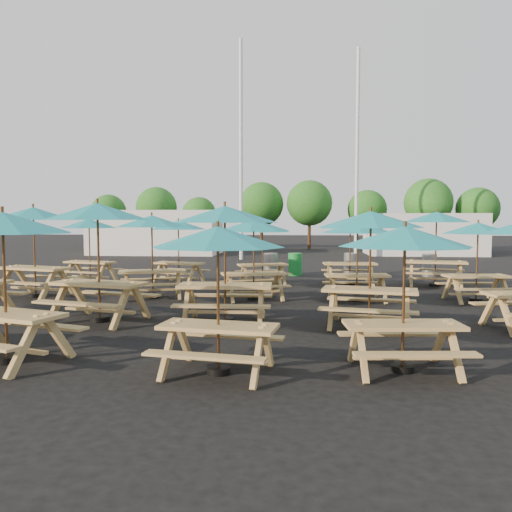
# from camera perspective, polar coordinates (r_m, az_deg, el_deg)

# --- Properties ---
(ground) EXTENTS (120.00, 120.00, 0.00)m
(ground) POSITION_cam_1_polar(r_m,az_deg,el_deg) (13.73, -0.59, -5.03)
(ground) COLOR black
(ground) RESTS_ON ground
(picnic_unit_2) EXTENTS (2.80, 2.80, 2.57)m
(picnic_unit_2) POSITION_cam_1_polar(r_m,az_deg,el_deg) (15.37, -24.09, 3.91)
(picnic_unit_2) COLOR tan
(picnic_unit_2) RESTS_ON ground
(picnic_unit_3) EXTENTS (2.46, 2.46, 2.25)m
(picnic_unit_3) POSITION_cam_1_polar(r_m,az_deg,el_deg) (18.24, -18.54, 3.15)
(picnic_unit_3) COLOR tan
(picnic_unit_3) RESTS_ON ground
(picnic_unit_4) EXTENTS (2.59, 2.59, 2.33)m
(picnic_unit_4) POSITION_cam_1_polar(r_m,az_deg,el_deg) (8.44, -26.96, 2.51)
(picnic_unit_4) COLOR tan
(picnic_unit_4) RESTS_ON ground
(picnic_unit_5) EXTENTS (2.76, 2.76, 2.57)m
(picnic_unit_5) POSITION_cam_1_polar(r_m,az_deg,el_deg) (11.14, -17.65, 4.11)
(picnic_unit_5) COLOR tan
(picnic_unit_5) RESTS_ON ground
(picnic_unit_6) EXTENTS (2.61, 2.61, 2.34)m
(picnic_unit_6) POSITION_cam_1_polar(r_m,az_deg,el_deg) (14.22, -11.82, 3.38)
(picnic_unit_6) COLOR tan
(picnic_unit_6) RESTS_ON ground
(picnic_unit_7) EXTENTS (2.44, 2.44, 2.19)m
(picnic_unit_7) POSITION_cam_1_polar(r_m,az_deg,el_deg) (17.27, -8.86, 3.12)
(picnic_unit_7) COLOR tan
(picnic_unit_7) RESTS_ON ground
(picnic_unit_8) EXTENTS (2.15, 2.15, 2.12)m
(picnic_unit_8) POSITION_cam_1_polar(r_m,az_deg,el_deg) (6.99, -4.38, 1.21)
(picnic_unit_8) COLOR tan
(picnic_unit_8) RESTS_ON ground
(picnic_unit_9) EXTENTS (2.31, 2.31, 2.50)m
(picnic_unit_9) POSITION_cam_1_polar(r_m,az_deg,el_deg) (10.46, -3.58, 4.00)
(picnic_unit_9) COLOR tan
(picnic_unit_9) RESTS_ON ground
(picnic_unit_10) EXTENTS (2.48, 2.48, 2.22)m
(picnic_unit_10) POSITION_cam_1_polar(r_m,az_deg,el_deg) (13.63, -0.27, 3.02)
(picnic_unit_10) COLOR tan
(picnic_unit_10) RESTS_ON ground
(picnic_unit_11) EXTENTS (2.37, 2.37, 2.10)m
(picnic_unit_11) POSITION_cam_1_polar(r_m,az_deg,el_deg) (16.82, 0.75, 2.86)
(picnic_unit_11) COLOR tan
(picnic_unit_11) RESTS_ON ground
(picnic_unit_12) EXTENTS (2.06, 2.06, 2.12)m
(picnic_unit_12) POSITION_cam_1_polar(r_m,az_deg,el_deg) (7.38, 16.65, 1.21)
(picnic_unit_12) COLOR tan
(picnic_unit_12) RESTS_ON ground
(picnic_unit_13) EXTENTS (2.47, 2.47, 2.39)m
(picnic_unit_13) POSITION_cam_1_polar(r_m,az_deg,el_deg) (10.28, 12.98, 3.34)
(picnic_unit_13) COLOR tan
(picnic_unit_13) RESTS_ON ground
(picnic_unit_14) EXTENTS (2.06, 2.06, 2.17)m
(picnic_unit_14) POSITION_cam_1_polar(r_m,az_deg,el_deg) (13.66, 11.53, 2.73)
(picnic_unit_14) COLOR tan
(picnic_unit_14) RESTS_ON ground
(picnic_unit_15) EXTENTS (2.12, 2.12, 2.24)m
(picnic_unit_15) POSITION_cam_1_polar(r_m,az_deg,el_deg) (17.02, 10.73, 3.22)
(picnic_unit_15) COLOR tan
(picnic_unit_15) RESTS_ON ground
(picnic_unit_18) EXTENTS (2.16, 2.16, 2.14)m
(picnic_unit_18) POSITION_cam_1_polar(r_m,az_deg,el_deg) (14.53, 24.03, 2.45)
(picnic_unit_18) COLOR tan
(picnic_unit_18) RESTS_ON ground
(picnic_unit_19) EXTENTS (2.59, 2.59, 2.48)m
(picnic_unit_19) POSITION_cam_1_polar(r_m,az_deg,el_deg) (17.46, 19.93, 3.75)
(picnic_unit_19) COLOR tan
(picnic_unit_19) RESTS_ON ground
(waste_bin_0) EXTENTS (0.55, 0.55, 0.88)m
(waste_bin_0) POSITION_cam_1_polar(r_m,az_deg,el_deg) (19.71, 1.68, -0.96)
(waste_bin_0) COLOR gray
(waste_bin_0) RESTS_ON ground
(waste_bin_1) EXTENTS (0.55, 0.55, 0.88)m
(waste_bin_1) POSITION_cam_1_polar(r_m,az_deg,el_deg) (19.76, 4.50, -0.95)
(waste_bin_1) COLOR #17822F
(waste_bin_1) RESTS_ON ground
(waste_bin_2) EXTENTS (0.55, 0.55, 0.88)m
(waste_bin_2) POSITION_cam_1_polar(r_m,az_deg,el_deg) (20.08, 10.78, -0.93)
(waste_bin_2) COLOR gray
(waste_bin_2) RESTS_ON ground
(waste_bin_3) EXTENTS (0.55, 0.55, 0.88)m
(waste_bin_3) POSITION_cam_1_polar(r_m,az_deg,el_deg) (20.46, 19.19, -0.99)
(waste_bin_3) COLOR gray
(waste_bin_3) RESTS_ON ground
(mast_0) EXTENTS (0.20, 0.20, 12.00)m
(mast_0) POSITION_cam_1_polar(r_m,az_deg,el_deg) (27.95, -1.73, 11.96)
(mast_0) COLOR silver
(mast_0) RESTS_ON ground
(mast_1) EXTENTS (0.20, 0.20, 12.00)m
(mast_1) POSITION_cam_1_polar(r_m,az_deg,el_deg) (29.89, 11.48, 11.37)
(mast_1) COLOR silver
(mast_1) RESTS_ON ground
(event_tent_0) EXTENTS (8.00, 4.00, 2.80)m
(event_tent_0) POSITION_cam_1_polar(r_m,az_deg,el_deg) (32.87, -11.29, 2.67)
(event_tent_0) COLOR silver
(event_tent_0) RESTS_ON ground
(event_tent_1) EXTENTS (7.00, 4.00, 2.60)m
(event_tent_1) POSITION_cam_1_polar(r_m,az_deg,el_deg) (33.37, 18.52, 2.39)
(event_tent_1) COLOR silver
(event_tent_1) RESTS_ON ground
(tree_0) EXTENTS (2.80, 2.80, 4.24)m
(tree_0) POSITION_cam_1_polar(r_m,az_deg,el_deg) (41.71, -16.49, 4.84)
(tree_0) COLOR #382314
(tree_0) RESTS_ON ground
(tree_1) EXTENTS (3.11, 3.11, 4.72)m
(tree_1) POSITION_cam_1_polar(r_m,az_deg,el_deg) (39.02, -11.30, 5.46)
(tree_1) COLOR #382314
(tree_1) RESTS_ON ground
(tree_2) EXTENTS (2.59, 2.59, 3.93)m
(tree_2) POSITION_cam_1_polar(r_m,az_deg,el_deg) (37.95, -6.52, 4.76)
(tree_2) COLOR #382314
(tree_2) RESTS_ON ground
(tree_3) EXTENTS (3.36, 3.36, 5.09)m
(tree_3) POSITION_cam_1_polar(r_m,az_deg,el_deg) (38.35, 0.63, 5.94)
(tree_3) COLOR #382314
(tree_3) RESTS_ON ground
(tree_4) EXTENTS (3.41, 3.41, 5.17)m
(tree_4) POSITION_cam_1_polar(r_m,az_deg,el_deg) (37.76, 6.13, 6.03)
(tree_4) COLOR #382314
(tree_4) RESTS_ON ground
(tree_5) EXTENTS (2.94, 2.94, 4.45)m
(tree_5) POSITION_cam_1_polar(r_m,az_deg,el_deg) (38.47, 12.60, 5.19)
(tree_5) COLOR #382314
(tree_5) RESTS_ON ground
(tree_6) EXTENTS (3.38, 3.38, 5.13)m
(tree_6) POSITION_cam_1_polar(r_m,az_deg,el_deg) (37.45, 19.08, 5.79)
(tree_6) COLOR #382314
(tree_6) RESTS_ON ground
(tree_7) EXTENTS (2.95, 2.95, 4.48)m
(tree_7) POSITION_cam_1_polar(r_m,az_deg,el_deg) (38.41, 24.00, 4.97)
(tree_7) COLOR #382314
(tree_7) RESTS_ON ground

